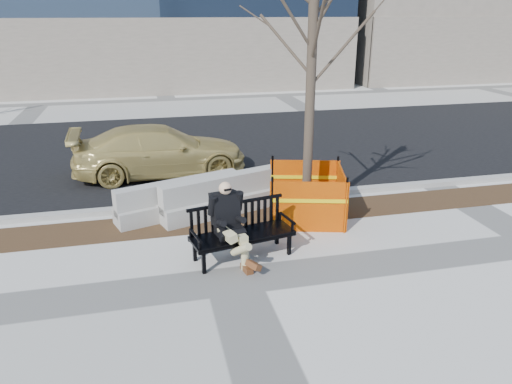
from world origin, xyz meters
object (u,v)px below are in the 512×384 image
seated_man (229,259)px  bench (243,257)px  jersey_barrier_left (180,214)px  tree_fence (306,217)px  sedan (162,174)px  jersey_barrier_right (227,212)px

seated_man → bench: bearing=-11.5°
bench → jersey_barrier_left: size_ratio=0.67×
seated_man → tree_fence: tree_fence is taller
seated_man → tree_fence: bearing=25.5°
seated_man → sedan: bearing=88.6°
seated_man → jersey_barrier_right: seated_man is taller
jersey_barrier_right → sedan: bearing=94.3°
seated_man → jersey_barrier_right: (0.35, 2.26, 0.00)m
sedan → jersey_barrier_right: size_ratio=1.51×
tree_fence → jersey_barrier_right: tree_fence is taller
bench → seated_man: seated_man is taller
jersey_barrier_left → jersey_barrier_right: size_ratio=0.92×
jersey_barrier_left → sedan: bearing=76.5°
bench → tree_fence: 2.34m
seated_man → tree_fence: 2.54m
bench → jersey_barrier_right: 2.26m
sedan → tree_fence: bearing=-144.7°
bench → sedan: 5.54m
seated_man → jersey_barrier_left: (-0.71, 2.35, 0.00)m
tree_fence → jersey_barrier_right: bearing=156.6°
seated_man → jersey_barrier_right: bearing=69.6°
jersey_barrier_left → seated_man: bearing=-91.7°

